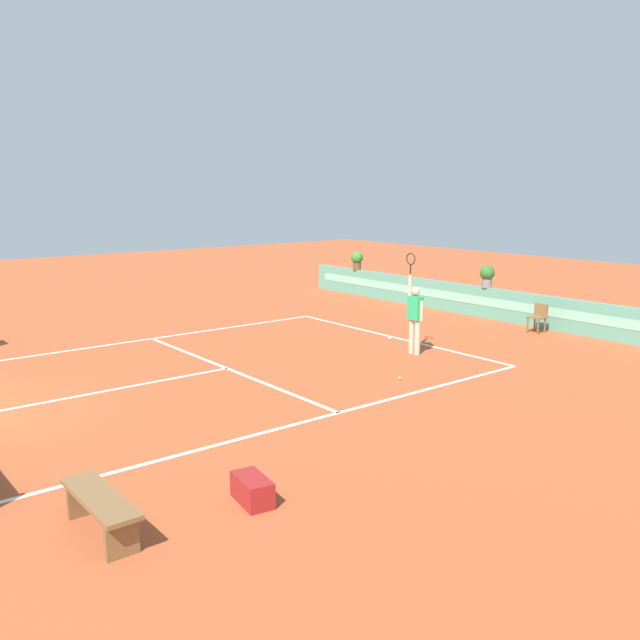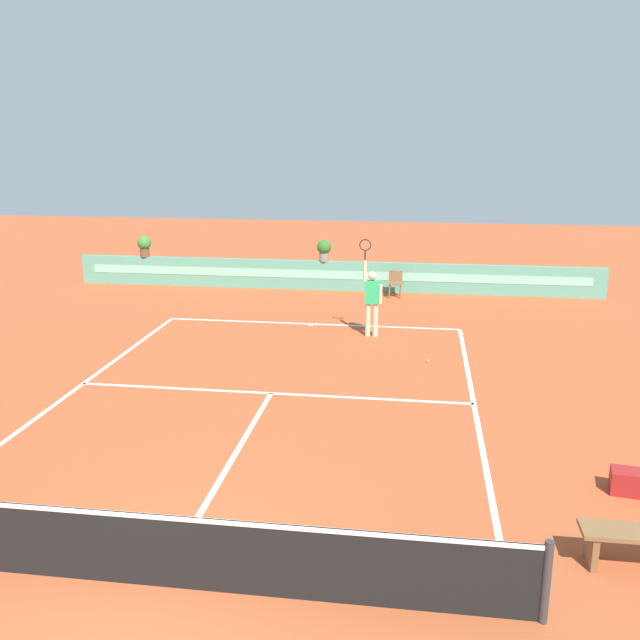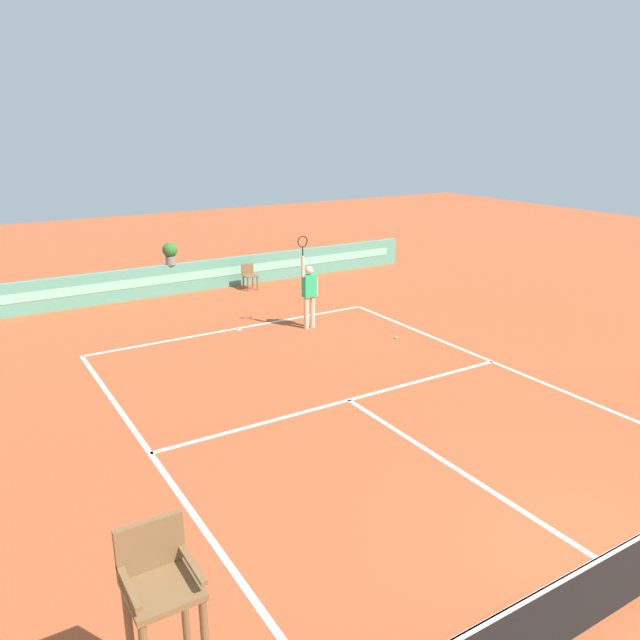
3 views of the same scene
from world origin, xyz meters
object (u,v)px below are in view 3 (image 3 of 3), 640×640
(ball_kid_chair, at_px, (249,275))
(potted_plant_centre, at_px, (170,252))
(umpire_chair, at_px, (162,612))
(tennis_ball_near_baseline, at_px, (396,337))
(tennis_player, at_px, (309,291))

(ball_kid_chair, relative_size, potted_plant_centre, 1.17)
(umpire_chair, bearing_deg, tennis_ball_near_baseline, 41.37)
(umpire_chair, relative_size, tennis_ball_near_baseline, 31.47)
(ball_kid_chair, xyz_separation_m, tennis_player, (-0.45, -4.75, 0.57))
(tennis_player, bearing_deg, potted_plant_centre, 110.21)
(ball_kid_chair, height_order, tennis_player, tennis_player)
(tennis_player, bearing_deg, tennis_ball_near_baseline, -53.48)
(ball_kid_chair, bearing_deg, tennis_ball_near_baseline, -81.33)
(umpire_chair, xyz_separation_m, ball_kid_chair, (7.66, 14.39, -0.86))
(ball_kid_chair, distance_m, tennis_ball_near_baseline, 6.83)
(tennis_ball_near_baseline, bearing_deg, tennis_player, 126.52)
(tennis_player, relative_size, tennis_ball_near_baseline, 38.01)
(ball_kid_chair, xyz_separation_m, potted_plant_centre, (-2.46, 0.73, 0.93))
(umpire_chair, xyz_separation_m, tennis_player, (7.22, 9.65, -0.29))
(tennis_player, distance_m, tennis_ball_near_baseline, 2.68)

